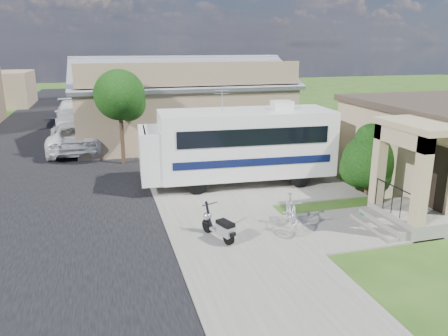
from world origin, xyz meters
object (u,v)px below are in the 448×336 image
object	(u,v)px
motorhome	(239,143)
pickup_truck	(75,136)
scooter	(220,227)
garden_hose	(365,216)
bicycle	(291,214)
shrub	(370,158)
van	(75,114)

from	to	relation	value
motorhome	pickup_truck	size ratio (longest dim) A/B	1.37
scooter	garden_hose	size ratio (longest dim) A/B	3.81
bicycle	pickup_truck	bearing A→B (deg)	132.43
motorhome	scooter	xyz separation A→B (m)	(-2.25, -5.23, -1.28)
shrub	pickup_truck	xyz separation A→B (m)	(-11.31, 10.77, -0.63)
motorhome	bicycle	world-z (taller)	motorhome
scooter	garden_hose	world-z (taller)	scooter
motorhome	garden_hose	world-z (taller)	motorhome
van	bicycle	bearing A→B (deg)	-74.51
motorhome	pickup_truck	world-z (taller)	motorhome
motorhome	pickup_truck	bearing A→B (deg)	133.83
motorhome	scooter	bearing A→B (deg)	-109.72
motorhome	van	size ratio (longest dim) A/B	1.27
garden_hose	scooter	bearing A→B (deg)	-176.01
motorhome	scooter	size ratio (longest dim) A/B	5.41
shrub	bicycle	bearing A→B (deg)	-151.02
motorhome	shrub	bearing A→B (deg)	-27.30
motorhome	pickup_truck	xyz separation A→B (m)	(-6.87, 8.11, -0.92)
garden_hose	van	bearing A→B (deg)	116.27
motorhome	van	distance (m)	17.27
shrub	bicycle	distance (m)	5.03
shrub	pickup_truck	distance (m)	15.63
motorhome	bicycle	size ratio (longest dim) A/B	4.50
shrub	van	xyz separation A→B (m)	(-11.65, 18.34, -0.53)
van	pickup_truck	bearing A→B (deg)	-91.44
bicycle	pickup_truck	distance (m)	14.91
motorhome	pickup_truck	distance (m)	10.67
scooter	van	world-z (taller)	van
motorhome	bicycle	bearing A→B (deg)	-85.04
bicycle	pickup_truck	xyz separation A→B (m)	(-6.99, 13.16, 0.28)
scooter	bicycle	distance (m)	2.38
scooter	garden_hose	distance (m)	5.22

